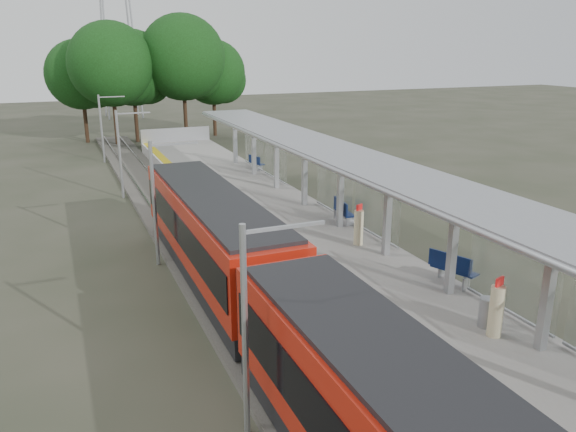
% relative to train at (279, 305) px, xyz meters
% --- Properties ---
extents(trackbed, '(3.00, 70.00, 0.24)m').
position_rel_train_xyz_m(trackbed, '(-0.00, 10.62, -1.93)').
color(trackbed, '#59544C').
rests_on(trackbed, ground).
extents(platform, '(6.00, 50.00, 1.00)m').
position_rel_train_xyz_m(platform, '(4.50, 10.62, -1.55)').
color(platform, gray).
rests_on(platform, ground).
extents(tactile_strip, '(0.60, 50.00, 0.02)m').
position_rel_train_xyz_m(tactile_strip, '(1.95, 10.62, -1.04)').
color(tactile_strip, yellow).
rests_on(tactile_strip, platform).
extents(end_fence, '(6.00, 0.10, 1.20)m').
position_rel_train_xyz_m(end_fence, '(4.50, 35.57, -0.45)').
color(end_fence, '#9EA0A5').
rests_on(end_fence, platform).
extents(train, '(2.74, 27.60, 3.62)m').
position_rel_train_xyz_m(train, '(0.00, 0.00, 0.00)').
color(train, black).
rests_on(train, ground).
extents(canopy, '(3.27, 38.00, 3.66)m').
position_rel_train_xyz_m(canopy, '(6.11, 6.81, 2.15)').
color(canopy, '#9EA0A5').
rests_on(canopy, platform).
extents(tree_cluster, '(19.24, 10.67, 12.06)m').
position_rel_train_xyz_m(tree_cluster, '(3.51, 42.40, 5.19)').
color(tree_cluster, '#382316').
rests_on(tree_cluster, ground).
extents(catenary_masts, '(2.08, 48.16, 5.40)m').
position_rel_train_xyz_m(catenary_masts, '(-1.72, 9.62, 0.86)').
color(catenary_masts, '#9EA0A5').
rests_on(catenary_masts, ground).
extents(bench_near, '(1.11, 1.73, 1.14)m').
position_rel_train_xyz_m(bench_near, '(7.10, 1.25, -0.45)').
color(bench_near, navy).
rests_on(bench_near, platform).
extents(bench_mid, '(0.67, 1.67, 1.11)m').
position_rel_train_xyz_m(bench_mid, '(6.92, 9.11, -0.47)').
color(bench_mid, navy).
rests_on(bench_mid, platform).
extents(bench_far, '(0.72, 1.42, 0.93)m').
position_rel_train_xyz_m(bench_far, '(7.12, 22.02, -0.56)').
color(bench_far, navy).
rests_on(bench_far, platform).
extents(info_pillar_near, '(0.41, 0.41, 1.84)m').
position_rel_train_xyz_m(info_pillar_near, '(5.83, -2.29, -0.26)').
color(info_pillar_near, beige).
rests_on(info_pillar_near, platform).
extents(info_pillar_far, '(0.40, 0.40, 1.77)m').
position_rel_train_xyz_m(info_pillar_far, '(6.07, 6.11, -0.28)').
color(info_pillar_far, beige).
rests_on(info_pillar_far, platform).
extents(litter_bin, '(0.57, 0.57, 0.92)m').
position_rel_train_xyz_m(litter_bin, '(5.99, -1.75, -0.59)').
color(litter_bin, '#9EA0A5').
rests_on(litter_bin, platform).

